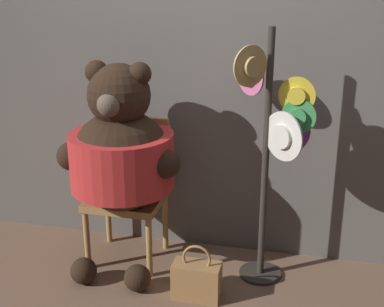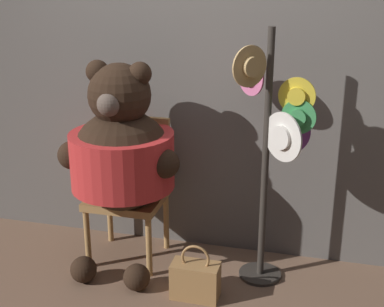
{
  "view_description": "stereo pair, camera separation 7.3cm",
  "coord_description": "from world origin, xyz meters",
  "views": [
    {
      "loc": [
        0.77,
        -2.73,
        1.95
      ],
      "look_at": [
        0.05,
        0.36,
        0.83
      ],
      "focal_mm": 50.0,
      "sensor_mm": 36.0,
      "label": 1
    },
    {
      "loc": [
        0.84,
        -2.71,
        1.95
      ],
      "look_at": [
        0.05,
        0.36,
        0.83
      ],
      "focal_mm": 50.0,
      "sensor_mm": 36.0,
      "label": 2
    }
  ],
  "objects": [
    {
      "name": "teddy_bear",
      "position": [
        -0.41,
        0.32,
        0.8
      ],
      "size": [
        0.82,
        0.72,
        1.4
      ],
      "color": "black",
      "rests_on": "ground_plane"
    },
    {
      "name": "chair",
      "position": [
        -0.42,
        0.48,
        0.53
      ],
      "size": [
        0.5,
        0.44,
        0.98
      ],
      "color": "#B2844C",
      "rests_on": "ground_plane"
    },
    {
      "name": "hat_display_rack",
      "position": [
        0.55,
        0.38,
        0.96
      ],
      "size": [
        0.51,
        0.41,
        1.62
      ],
      "color": "#332D28",
      "rests_on": "ground_plane"
    },
    {
      "name": "wall_back",
      "position": [
        0.0,
        0.76,
        1.25
      ],
      "size": [
        8.0,
        0.1,
        2.49
      ],
      "color": "#66605B",
      "rests_on": "ground_plane"
    },
    {
      "name": "handbag_on_ground",
      "position": [
        0.15,
        0.04,
        0.12
      ],
      "size": [
        0.3,
        0.15,
        0.36
      ],
      "color": "#A87A47",
      "rests_on": "ground_plane"
    },
    {
      "name": "ground_plane",
      "position": [
        0.0,
        0.0,
        0.0
      ],
      "size": [
        14.0,
        14.0,
        0.0
      ],
      "primitive_type": "plane",
      "color": "brown"
    }
  ]
}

